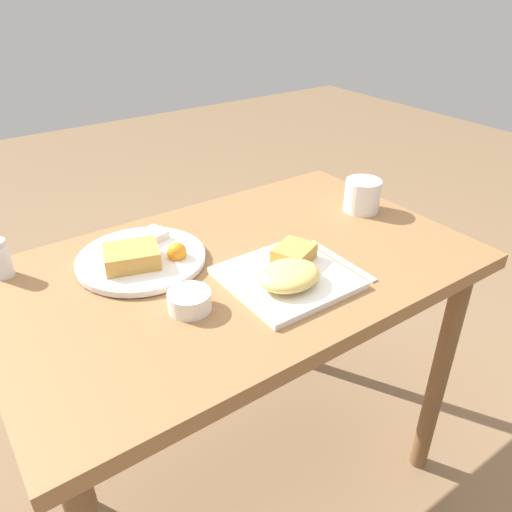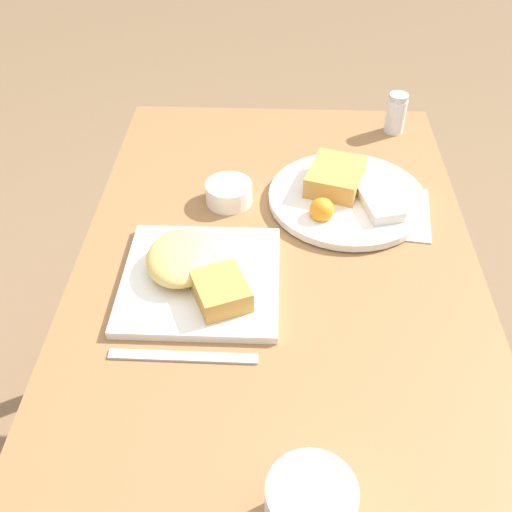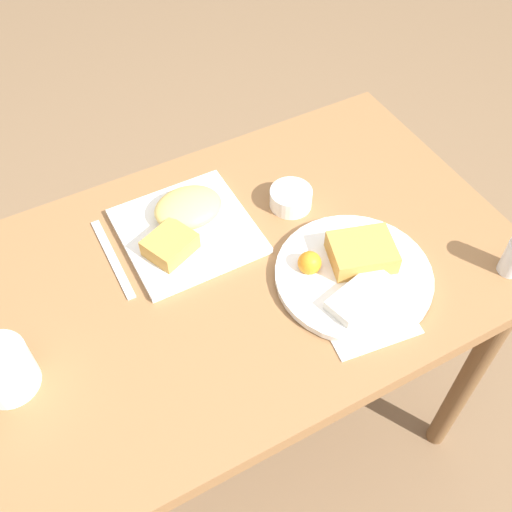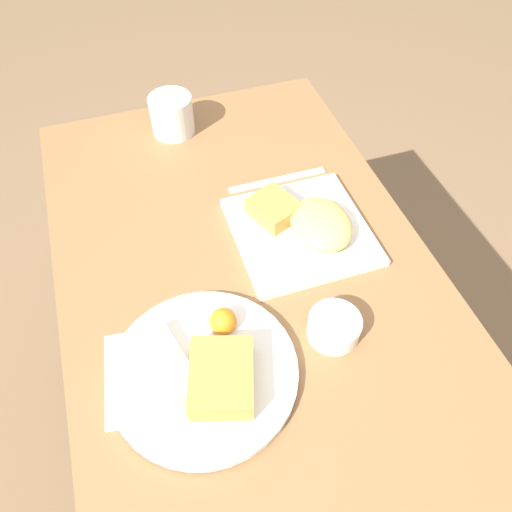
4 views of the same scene
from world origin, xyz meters
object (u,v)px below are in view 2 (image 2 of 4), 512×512
plate_square_near (196,272)px  plate_oval_far (346,194)px  butter_knife (183,357)px  sauce_ramekin (229,192)px  salt_shaker (396,116)px  coffee_mug (310,510)px

plate_square_near → plate_oval_far: bearing=131.8°
plate_square_near → butter_knife: plate_square_near is taller
plate_oval_far → sauce_ramekin: 0.22m
salt_shaker → coffee_mug: coffee_mug is taller
sauce_ramekin → coffee_mug: size_ratio=0.90×
butter_knife → salt_shaker: bearing=59.9°
salt_shaker → plate_oval_far: bearing=-25.2°
plate_oval_far → butter_knife: plate_oval_far is taller
sauce_ramekin → salt_shaker: bearing=128.7°
butter_knife → plate_square_near: bearing=89.7°
butter_knife → coffee_mug: (0.23, 0.17, 0.04)m
plate_square_near → sauce_ramekin: (-0.22, 0.04, -0.00)m
plate_square_near → plate_oval_far: 0.34m
plate_square_near → butter_knife: size_ratio=1.17×
coffee_mug → butter_knife: bearing=-144.2°
salt_shaker → butter_knife: (0.64, -0.38, -0.04)m
plate_oval_far → coffee_mug: coffee_mug is taller
plate_square_near → plate_oval_far: plate_square_near is taller
sauce_ramekin → butter_knife: 0.37m
sauce_ramekin → salt_shaker: salt_shaker is taller
sauce_ramekin → butter_knife: sauce_ramekin is taller
plate_oval_far → salt_shaker: bearing=154.8°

